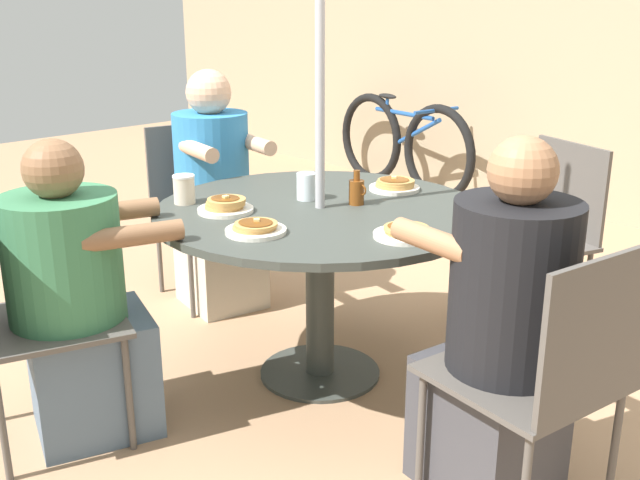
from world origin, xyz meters
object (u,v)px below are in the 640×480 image
at_px(diner_west, 216,201).
at_px(patio_chair_north, 20,310).
at_px(patio_chair_south, 543,226).
at_px(drinking_glass_a, 307,186).
at_px(patio_chair_west, 201,199).
at_px(syrup_bottle, 357,191).
at_px(pancake_plate_a, 405,233).
at_px(pancake_plate_b, 226,206).
at_px(patio_chair_east, 550,369).
at_px(bicycle, 403,144).
at_px(diner_north, 78,308).
at_px(diner_east, 501,342).
at_px(pancake_plate_d, 256,228).
at_px(patio_table, 320,235).
at_px(pancake_plate_c, 395,185).
at_px(coffee_cup, 184,189).

bearing_deg(diner_west, patio_chair_north, 35.77).
relative_size(patio_chair_south, drinking_glass_a, 8.11).
height_order(patio_chair_west, syrup_bottle, patio_chair_west).
distance_m(pancake_plate_a, syrup_bottle, 0.45).
distance_m(pancake_plate_b, syrup_bottle, 0.51).
distance_m(patio_chair_north, patio_chair_east, 1.69).
height_order(pancake_plate_a, pancake_plate_b, pancake_plate_b).
xyz_separation_m(pancake_plate_b, bicycle, (-1.51, 2.95, -0.36)).
relative_size(diner_north, bicycle, 0.70).
bearing_deg(diner_west, patio_chair_east, 91.01).
bearing_deg(patio_chair_north, diner_east, 53.80).
bearing_deg(pancake_plate_a, diner_west, 169.55).
bearing_deg(syrup_bottle, pancake_plate_d, -89.34).
distance_m(pancake_plate_d, drinking_glass_a, 0.48).
relative_size(patio_table, pancake_plate_a, 6.04).
relative_size(patio_table, syrup_bottle, 9.39).
bearing_deg(syrup_bottle, patio_chair_north, -109.89).
xyz_separation_m(patio_chair_east, bicycle, (-2.81, 2.85, -0.13)).
bearing_deg(patio_chair_south, patio_table, 90.00).
relative_size(pancake_plate_a, bicycle, 0.14).
xyz_separation_m(patio_chair_east, patio_chair_south, (-0.70, 1.23, 0.00)).
height_order(diner_west, drinking_glass_a, diner_west).
bearing_deg(patio_table, pancake_plate_c, 85.83).
relative_size(patio_chair_north, diner_east, 0.77).
height_order(pancake_plate_d, bicycle, pancake_plate_d).
relative_size(patio_chair_south, coffee_cup, 7.71).
bearing_deg(drinking_glass_a, pancake_plate_a, -10.83).
bearing_deg(bicycle, patio_chair_north, -60.58).
distance_m(pancake_plate_b, coffee_cup, 0.22).
relative_size(patio_chair_east, bicycle, 0.57).
height_order(pancake_plate_a, drinking_glass_a, drinking_glass_a).
bearing_deg(diner_west, coffee_cup, 55.12).
height_order(diner_west, bicycle, diner_west).
relative_size(syrup_bottle, bicycle, 0.09).
bearing_deg(pancake_plate_c, patio_chair_west, -170.43).
bearing_deg(patio_chair_east, patio_chair_north, 130.48).
height_order(patio_chair_south, coffee_cup, patio_chair_south).
height_order(patio_table, patio_chair_south, patio_chair_south).
bearing_deg(diner_west, syrup_bottle, 98.51).
height_order(coffee_cup, bicycle, coffee_cup).
bearing_deg(bicycle, patio_chair_west, -66.15).
xyz_separation_m(patio_chair_north, diner_north, (0.06, 0.17, -0.03)).
height_order(patio_chair_north, drinking_glass_a, patio_chair_north).
relative_size(diner_east, diner_west, 0.97).
xyz_separation_m(pancake_plate_c, pancake_plate_d, (0.04, -0.80, -0.00)).
height_order(patio_chair_west, pancake_plate_a, patio_chair_west).
height_order(patio_chair_south, pancake_plate_a, patio_chair_south).
bearing_deg(patio_chair_south, pancake_plate_a, 114.66).
xyz_separation_m(pancake_plate_b, pancake_plate_c, (0.24, 0.71, -0.00)).
relative_size(pancake_plate_a, pancake_plate_d, 1.00).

